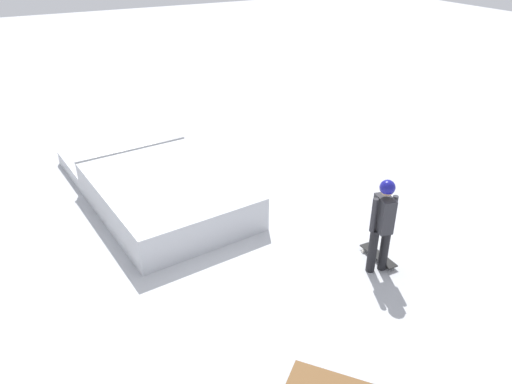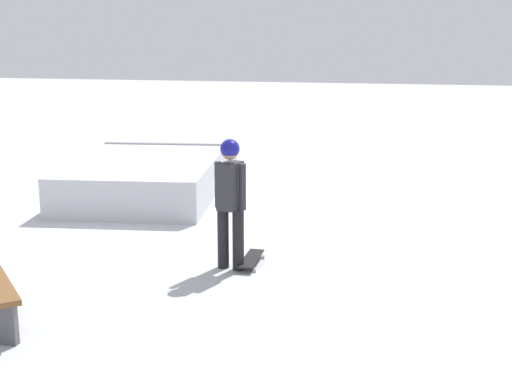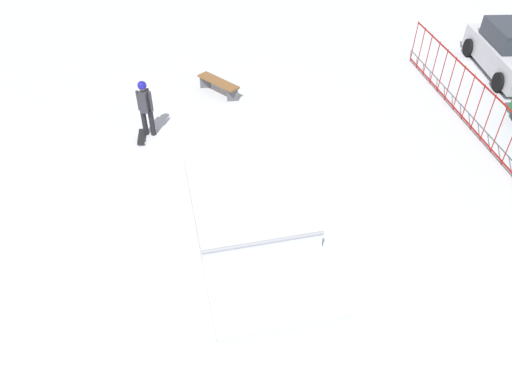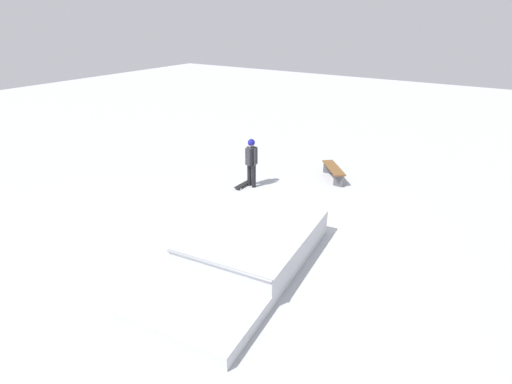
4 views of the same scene
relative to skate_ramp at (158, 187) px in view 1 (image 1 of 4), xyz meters
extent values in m
plane|color=#B7BABF|center=(-1.79, -0.14, -0.32)|extent=(60.00, 60.00, 0.00)
cube|color=silver|center=(-0.48, -0.05, 0.03)|extent=(3.86, 2.97, 0.70)
cube|color=silver|center=(2.21, 0.24, -0.17)|extent=(2.07, 2.78, 0.30)
cylinder|color=gray|center=(1.31, 0.14, 0.38)|extent=(0.36, 2.59, 0.08)
cylinder|color=black|center=(-4.09, -2.68, 0.09)|extent=(0.15, 0.15, 0.82)
cylinder|color=black|center=(-4.05, -2.46, 0.09)|extent=(0.15, 0.15, 0.82)
cube|color=#2D2D33|center=(-4.07, -2.57, 0.80)|extent=(0.42, 0.30, 0.60)
cylinder|color=#2D2D33|center=(-4.11, -2.74, 0.80)|extent=(0.09, 0.09, 0.60)
cylinder|color=#2D2D33|center=(-4.03, -2.40, 0.80)|extent=(0.09, 0.09, 0.60)
sphere|color=tan|center=(-4.07, -2.57, 1.25)|extent=(0.22, 0.22, 0.22)
sphere|color=navy|center=(-4.07, -2.57, 1.28)|extent=(0.25, 0.25, 0.25)
cube|color=black|center=(-3.86, -2.80, -0.23)|extent=(0.80, 0.20, 0.02)
cylinder|color=silver|center=(-4.14, -2.91, -0.29)|extent=(0.06, 0.03, 0.06)
cylinder|color=silver|center=(-4.14, -2.68, -0.29)|extent=(0.06, 0.03, 0.06)
cylinder|color=silver|center=(-3.58, -2.91, -0.29)|extent=(0.06, 0.03, 0.06)
cylinder|color=silver|center=(-3.58, -2.68, -0.29)|extent=(0.06, 0.03, 0.06)
camera|label=1|loc=(-9.08, 2.37, 4.87)|focal=34.20mm
camera|label=2|loc=(-12.66, -4.66, 2.78)|focal=49.53mm
camera|label=3|loc=(8.24, -0.80, 7.76)|focal=34.16mm
camera|label=4|loc=(6.99, 4.85, 5.32)|focal=28.65mm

